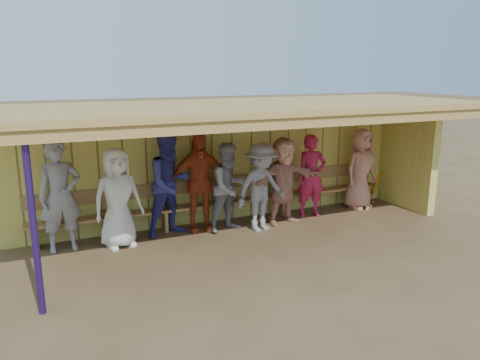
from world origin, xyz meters
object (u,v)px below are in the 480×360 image
player_e (261,188)px  player_f (283,181)px  player_g (311,176)px  bench (225,197)px  player_b (118,198)px  player_c (171,184)px  player_d (199,183)px  player_h (360,169)px  player_extra (230,187)px  player_a (60,196)px

player_e → player_f: size_ratio=0.97×
player_g → bench: player_g is taller
player_e → bench: bearing=107.0°
player_b → player_c: (1.03, 0.23, 0.11)m
player_e → player_g: size_ratio=0.98×
player_c → player_d: bearing=-13.5°
player_d → bench: (0.66, 0.31, -0.44)m
player_f → player_h: 2.13m
player_b → player_d: bearing=-3.8°
player_e → player_g: player_g is taller
player_b → player_h: size_ratio=0.98×
player_g → player_extra: player_g is taller
player_h → player_a: bearing=165.9°
player_f → player_h: (2.11, 0.24, 0.02)m
player_a → player_e: bearing=-11.6°
player_d → bench: 0.85m
player_a → player_f: bearing=-7.4°
player_g → player_h: 1.34m
player_a → player_g: player_a is taller
player_b → player_e: size_ratio=1.03×
player_a → player_extra: size_ratio=1.12×
player_f → player_extra: player_f is taller
player_e → player_g: 1.44m
player_e → player_d: bearing=144.3°
player_a → player_c: size_ratio=0.97×
player_b → bench: 2.33m
player_e → bench: 0.97m
player_d → player_g: 2.49m
player_a → player_b: bearing=-17.8°
player_b → bench: bearing=1.3°
player_d → bench: size_ratio=0.25×
player_e → player_extra: 0.61m
player_d → player_extra: player_d is taller
player_g → player_f: bearing=-159.7°
player_b → player_d: (1.58, 0.23, 0.07)m
player_e → bench: player_e is taller
player_d → bench: bearing=31.6°
player_f → player_g: player_f is taller
player_b → player_c: 1.06m
player_d → player_e: (1.10, -0.49, -0.10)m
player_f → bench: (-1.05, 0.57, -0.37)m
player_b → bench: (2.24, 0.53, -0.36)m
player_h → bench: 3.20m
player_a → player_d: bearing=-3.8°
player_e → player_f: player_f is taller
player_a → bench: size_ratio=0.25×
player_a → player_h: size_ratio=1.07×
player_a → player_g: size_ratio=1.10×
player_c → player_extra: (1.10, -0.22, -0.13)m
player_c → player_e: size_ratio=1.16×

